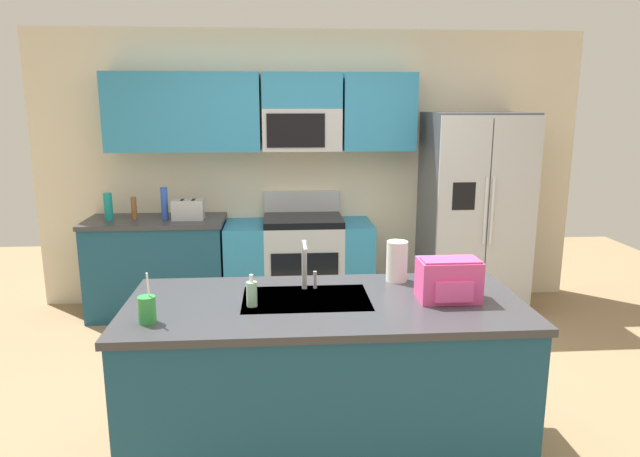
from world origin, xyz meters
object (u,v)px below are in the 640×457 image
refrigerator (473,213)px  drink_cup_green (147,309)px  sink_faucet (306,261)px  pepper_mill (134,208)px  toaster (188,210)px  range_oven (299,264)px  backpack (449,279)px  paper_towel_roll (397,261)px  soap_dispenser (252,293)px  bottle_teal (108,207)px  bottle_blue (164,203)px

refrigerator → drink_cup_green: refrigerator is taller
refrigerator → sink_faucet: (-1.67, -2.05, 0.14)m
pepper_mill → drink_cup_green: 2.65m
toaster → drink_cup_green: 2.51m
range_oven → sink_faucet: (-0.04, -2.13, 0.62)m
drink_cup_green → backpack: (1.53, 0.21, 0.05)m
paper_towel_roll → drink_cup_green: bearing=-156.8°
pepper_mill → refrigerator: bearing=-1.3°
drink_cup_green → soap_dispenser: 0.53m
backpack → paper_towel_roll: bearing=120.1°
refrigerator → bottle_teal: (-3.34, 0.05, 0.10)m
bottle_teal → soap_dispenser: 2.72m
toaster → backpack: (1.71, -2.29, 0.03)m
refrigerator → bottle_blue: (-2.84, 0.04, 0.12)m
range_oven → paper_towel_roll: bearing=-75.8°
range_oven → bottle_teal: size_ratio=5.53×
pepper_mill → paper_towel_roll: size_ratio=0.85×
toaster → drink_cup_green: size_ratio=1.11×
refrigerator → toaster: bearing=179.6°
sink_faucet → soap_dispenser: bearing=-140.6°
refrigerator → bottle_teal: 3.34m
range_oven → bottle_blue: (-1.21, -0.03, 0.60)m
sink_faucet → backpack: 0.78m
toaster → bottle_teal: 0.71m
pepper_mill → range_oven: bearing=0.1°
refrigerator → backpack: (-0.92, -2.28, 0.09)m
refrigerator → drink_cup_green: size_ratio=7.35×
drink_cup_green → backpack: 1.54m
range_oven → refrigerator: size_ratio=0.74×
bottle_blue → paper_towel_roll: 2.60m
toaster → drink_cup_green: drink_cup_green is taller
refrigerator → range_oven: bearing=177.5°
bottle_teal → drink_cup_green: (0.89, -2.54, -0.06)m
pepper_mill → backpack: size_ratio=0.64×
range_oven → drink_cup_green: bearing=-107.7°
range_oven → backpack: size_ratio=4.25×
bottle_teal → toaster: bearing=-2.3°
toaster → sink_faucet: sink_faucet is taller
paper_towel_roll → soap_dispenser: bearing=-156.0°
soap_dispenser → bottle_blue: bearing=110.7°
drink_cup_green → toaster: bearing=94.2°
refrigerator → sink_faucet: bearing=-129.1°
toaster → backpack: 2.86m
toaster → backpack: backpack is taller
bottle_teal → backpack: 3.36m
toaster → backpack: size_ratio=0.88×
bottle_blue → toaster: bearing=-4.8°
refrigerator → bottle_blue: 2.84m
soap_dispenser → range_oven: bearing=82.0°
range_oven → drink_cup_green: size_ratio=5.40×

